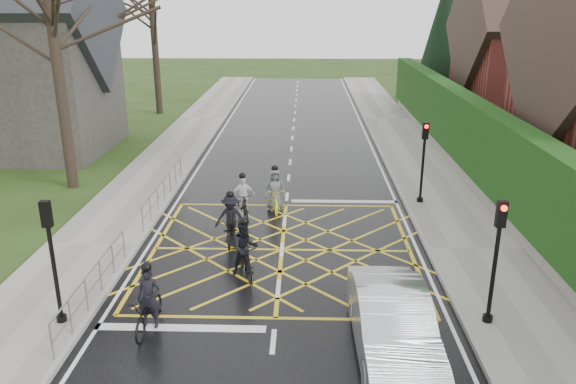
{
  "coord_description": "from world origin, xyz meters",
  "views": [
    {
      "loc": [
        0.67,
        -16.04,
        7.45
      ],
      "look_at": [
        0.14,
        1.82,
        1.3
      ],
      "focal_mm": 35.0,
      "sensor_mm": 36.0,
      "label": 1
    }
  ],
  "objects_px": {
    "cyclist_mid": "(231,224)",
    "cyclist_front": "(243,201)",
    "cyclist_lead": "(275,195)",
    "cyclist_back": "(245,254)",
    "car": "(393,325)",
    "cyclist_rear": "(149,308)"
  },
  "relations": [
    {
      "from": "cyclist_mid",
      "to": "cyclist_front",
      "type": "distance_m",
      "value": 2.22
    },
    {
      "from": "cyclist_front",
      "to": "cyclist_lead",
      "type": "height_order",
      "value": "cyclist_lead"
    },
    {
      "from": "cyclist_back",
      "to": "cyclist_mid",
      "type": "relative_size",
      "value": 0.99
    },
    {
      "from": "cyclist_back",
      "to": "cyclist_lead",
      "type": "bearing_deg",
      "value": 65.49
    },
    {
      "from": "cyclist_lead",
      "to": "car",
      "type": "distance_m",
      "value": 9.39
    },
    {
      "from": "cyclist_front",
      "to": "car",
      "type": "xyz_separation_m",
      "value": [
        4.15,
        -8.17,
        0.14
      ]
    },
    {
      "from": "cyclist_rear",
      "to": "cyclist_back",
      "type": "bearing_deg",
      "value": 59.14
    },
    {
      "from": "cyclist_back",
      "to": "car",
      "type": "distance_m",
      "value": 5.17
    },
    {
      "from": "cyclist_mid",
      "to": "cyclist_back",
      "type": "bearing_deg",
      "value": -76.83
    },
    {
      "from": "cyclist_rear",
      "to": "cyclist_mid",
      "type": "xyz_separation_m",
      "value": [
        1.3,
        5.09,
        0.08
      ]
    },
    {
      "from": "cyclist_rear",
      "to": "cyclist_mid",
      "type": "relative_size",
      "value": 0.99
    },
    {
      "from": "cyclist_rear",
      "to": "cyclist_lead",
      "type": "distance_m",
      "value": 8.42
    },
    {
      "from": "cyclist_rear",
      "to": "cyclist_back",
      "type": "distance_m",
      "value": 3.47
    },
    {
      "from": "car",
      "to": "cyclist_rear",
      "type": "bearing_deg",
      "value": 169.72
    },
    {
      "from": "cyclist_lead",
      "to": "cyclist_rear",
      "type": "bearing_deg",
      "value": -117.07
    },
    {
      "from": "cyclist_rear",
      "to": "cyclist_front",
      "type": "bearing_deg",
      "value": 82.97
    },
    {
      "from": "cyclist_back",
      "to": "cyclist_front",
      "type": "relative_size",
      "value": 1.05
    },
    {
      "from": "cyclist_front",
      "to": "car",
      "type": "distance_m",
      "value": 9.16
    },
    {
      "from": "cyclist_rear",
      "to": "cyclist_mid",
      "type": "distance_m",
      "value": 5.25
    },
    {
      "from": "cyclist_rear",
      "to": "cyclist_back",
      "type": "height_order",
      "value": "cyclist_back"
    },
    {
      "from": "car",
      "to": "cyclist_mid",
      "type": "bearing_deg",
      "value": 124.34
    },
    {
      "from": "cyclist_front",
      "to": "car",
      "type": "relative_size",
      "value": 0.38
    }
  ]
}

